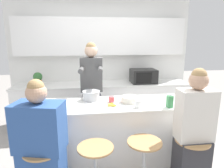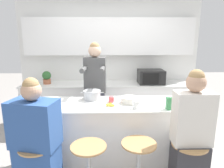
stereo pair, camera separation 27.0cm
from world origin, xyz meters
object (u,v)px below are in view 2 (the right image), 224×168
object	(u,v)px
person_seated_near	(190,142)
potted_plant	(47,77)
person_cooking	(95,95)
juice_carton	(169,103)
fruit_bowl	(130,100)
cooking_pot	(92,95)
coffee_cup_far	(111,99)
banana_bunch	(110,105)
person_wrapped_blanket	(36,147)
bar_stool_center_right	(138,167)
bar_stool_rightmost	(187,168)
coffee_cup_near	(136,105)
microwave	(151,77)
kitchen_island	(112,135)

from	to	relation	value
person_seated_near	potted_plant	distance (m)	2.95
person_cooking	juice_carton	size ratio (longest dim) A/B	10.29
person_cooking	juice_carton	world-z (taller)	person_cooking
fruit_bowl	cooking_pot	bearing A→B (deg)	161.18
fruit_bowl	person_cooking	bearing A→B (deg)	128.72
coffee_cup_far	banana_bunch	distance (m)	0.18
person_wrapped_blanket	fruit_bowl	world-z (taller)	person_wrapped_blanket
bar_stool_center_right	bar_stool_rightmost	world-z (taller)	same
bar_stool_rightmost	person_seated_near	size ratio (longest dim) A/B	0.46
bar_stool_center_right	potted_plant	distance (m)	2.62
coffee_cup_far	potted_plant	bearing A→B (deg)	132.73
person_cooking	fruit_bowl	distance (m)	0.80
bar_stool_center_right	coffee_cup_far	size ratio (longest dim) A/B	6.39
bar_stool_center_right	coffee_cup_near	xyz separation A→B (m)	(0.02, 0.39, 0.60)
bar_stool_center_right	person_wrapped_blanket	size ratio (longest dim) A/B	0.48
bar_stool_rightmost	cooking_pot	world-z (taller)	cooking_pot
juice_carton	person_cooking	bearing A→B (deg)	137.05
person_cooking	person_wrapped_blanket	xyz separation A→B (m)	(-0.57, -1.25, -0.21)
fruit_bowl	coffee_cup_near	xyz separation A→B (m)	(0.05, -0.23, 0.01)
coffee_cup_far	microwave	distance (m)	1.58
person_wrapped_blanket	coffee_cup_far	bearing A→B (deg)	52.80
fruit_bowl	coffee_cup_far	xyz separation A→B (m)	(-0.25, 0.04, -0.00)
banana_bunch	fruit_bowl	bearing A→B (deg)	25.97
cooking_pot	juice_carton	size ratio (longest dim) A/B	2.00
bar_stool_rightmost	microwave	xyz separation A→B (m)	(0.01, 2.02, 0.65)
fruit_bowl	potted_plant	world-z (taller)	potted_plant
person_seated_near	coffee_cup_far	distance (m)	1.11
kitchen_island	bar_stool_center_right	distance (m)	0.67
bar_stool_rightmost	potted_plant	distance (m)	3.00
person_seated_near	microwave	size ratio (longest dim) A/B	2.94
kitchen_island	person_cooking	xyz separation A→B (m)	(-0.26, 0.63, 0.41)
bar_stool_rightmost	person_seated_near	distance (m)	0.31
cooking_pot	bar_stool_center_right	bearing A→B (deg)	-55.11
person_wrapped_blanket	fruit_bowl	bearing A→B (deg)	43.95
coffee_cup_near	person_cooking	bearing A→B (deg)	123.09
cooking_pot	person_cooking	bearing A→B (deg)	86.83
bar_stool_rightmost	banana_bunch	xyz separation A→B (m)	(-0.85, 0.52, 0.58)
cooking_pot	coffee_cup_near	world-z (taller)	cooking_pot
bar_stool_center_right	person_wrapped_blanket	bearing A→B (deg)	-179.00
person_seated_near	microwave	bearing A→B (deg)	90.32
coffee_cup_near	juice_carton	world-z (taller)	juice_carton
coffee_cup_near	banana_bunch	world-z (taller)	coffee_cup_near
person_seated_near	cooking_pot	xyz separation A→B (m)	(-1.11, 0.81, 0.31)
person_cooking	coffee_cup_near	world-z (taller)	person_cooking
bar_stool_center_right	potted_plant	world-z (taller)	potted_plant
person_cooking	person_wrapped_blanket	world-z (taller)	person_cooking
person_cooking	bar_stool_rightmost	bearing A→B (deg)	-46.02
person_seated_near	potted_plant	bearing A→B (deg)	136.19
kitchen_island	cooking_pot	bearing A→B (deg)	146.53
fruit_bowl	banana_bunch	distance (m)	0.30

